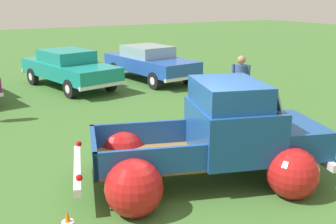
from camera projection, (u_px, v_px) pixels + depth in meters
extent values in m
plane|color=#3D6B2D|center=(198.00, 181.00, 7.82)|extent=(80.00, 80.00, 0.00)
cylinder|color=black|center=(252.00, 142.00, 8.83)|extent=(0.79, 0.45, 0.76)
cylinder|color=silver|center=(252.00, 142.00, 8.83)|extent=(0.40, 0.33, 0.34)
cylinder|color=black|center=(292.00, 175.00, 7.19)|extent=(0.79, 0.45, 0.76)
cylinder|color=silver|center=(292.00, 175.00, 7.19)|extent=(0.40, 0.33, 0.34)
cylinder|color=black|center=(123.00, 151.00, 8.26)|extent=(0.79, 0.45, 0.76)
cylinder|color=silver|center=(123.00, 151.00, 8.26)|extent=(0.40, 0.33, 0.34)
cylinder|color=black|center=(134.00, 190.00, 6.63)|extent=(0.79, 0.45, 0.76)
cylinder|color=silver|center=(134.00, 190.00, 6.63)|extent=(0.40, 0.33, 0.34)
sphere|color=red|center=(122.00, 148.00, 8.29)|extent=(1.21, 1.21, 0.96)
sphere|color=red|center=(134.00, 188.00, 6.56)|extent=(1.21, 1.21, 0.96)
cube|color=olive|center=(149.00, 159.00, 7.48)|extent=(2.43, 2.11, 0.04)
cube|color=#19478C|center=(143.00, 134.00, 8.10)|extent=(1.97, 0.72, 0.50)
cube|color=#19478C|center=(156.00, 162.00, 6.73)|extent=(1.97, 0.72, 0.50)
cube|color=#19478C|center=(201.00, 143.00, 7.62)|extent=(0.56, 1.49, 0.50)
cube|color=#19478C|center=(94.00, 151.00, 7.22)|extent=(0.56, 1.49, 0.50)
cube|color=#19478C|center=(233.00, 129.00, 7.68)|extent=(1.91, 2.07, 0.95)
cube|color=#19478C|center=(229.00, 93.00, 7.47)|extent=(1.58, 1.82, 0.45)
cube|color=#8CADB7|center=(262.00, 93.00, 7.60)|extent=(0.60, 1.43, 0.38)
cube|color=#19478C|center=(283.00, 136.00, 7.94)|extent=(1.70, 1.93, 0.55)
sphere|color=red|center=(251.00, 139.00, 8.84)|extent=(1.16, 1.16, 0.92)
sphere|color=red|center=(293.00, 173.00, 7.15)|extent=(1.16, 1.16, 0.92)
cube|color=silver|center=(77.00, 169.00, 7.24)|extent=(0.74, 1.92, 0.14)
cube|color=silver|center=(307.00, 150.00, 8.14)|extent=(0.74, 1.92, 0.14)
sphere|color=red|center=(79.00, 144.00, 7.95)|extent=(0.14, 0.14, 0.11)
sphere|color=red|center=(79.00, 178.00, 6.46)|extent=(0.14, 0.14, 0.11)
cylinder|color=black|center=(110.00, 82.00, 15.13)|extent=(0.33, 0.69, 0.66)
cylinder|color=silver|center=(110.00, 82.00, 15.13)|extent=(0.27, 0.33, 0.30)
cylinder|color=black|center=(70.00, 89.00, 14.07)|extent=(0.33, 0.69, 0.66)
cylinder|color=silver|center=(70.00, 89.00, 14.07)|extent=(0.27, 0.33, 0.30)
cylinder|color=black|center=(70.00, 71.00, 17.27)|extent=(0.33, 0.69, 0.66)
cylinder|color=silver|center=(70.00, 71.00, 17.27)|extent=(0.27, 0.33, 0.30)
cylinder|color=black|center=(33.00, 76.00, 16.21)|extent=(0.33, 0.69, 0.66)
cylinder|color=silver|center=(33.00, 76.00, 16.21)|extent=(0.27, 0.33, 0.30)
cube|color=teal|center=(70.00, 70.00, 15.57)|extent=(2.66, 4.93, 0.55)
cube|color=teal|center=(66.00, 56.00, 15.56)|extent=(1.89, 2.23, 0.45)
cube|color=silver|center=(43.00, 68.00, 17.28)|extent=(1.82, 0.46, 0.12)
cube|color=silver|center=(103.00, 86.00, 13.99)|extent=(1.82, 0.46, 0.12)
cylinder|color=black|center=(188.00, 76.00, 16.36)|extent=(0.28, 0.68, 0.66)
cylinder|color=silver|center=(188.00, 76.00, 16.36)|extent=(0.25, 0.32, 0.30)
cylinder|color=black|center=(154.00, 81.00, 15.39)|extent=(0.28, 0.68, 0.66)
cylinder|color=silver|center=(154.00, 81.00, 15.39)|extent=(0.25, 0.32, 0.30)
cylinder|color=black|center=(147.00, 66.00, 18.59)|extent=(0.28, 0.68, 0.66)
cylinder|color=silver|center=(147.00, 66.00, 18.59)|extent=(0.25, 0.32, 0.30)
cylinder|color=black|center=(115.00, 70.00, 17.62)|extent=(0.28, 0.68, 0.66)
cylinder|color=silver|center=(115.00, 70.00, 17.62)|extent=(0.25, 0.32, 0.30)
cube|color=blue|center=(150.00, 64.00, 16.89)|extent=(2.31, 4.73, 0.55)
cube|color=#8CADB7|center=(148.00, 51.00, 16.89)|extent=(1.76, 2.08, 0.45)
cube|color=silver|center=(122.00, 63.00, 18.67)|extent=(1.84, 0.32, 0.12)
cube|color=silver|center=(185.00, 78.00, 15.25)|extent=(1.84, 0.32, 0.12)
cylinder|color=black|center=(242.00, 103.00, 11.79)|extent=(0.21, 0.21, 0.88)
cylinder|color=black|center=(236.00, 102.00, 11.84)|extent=(0.21, 0.21, 0.88)
cylinder|color=#334C8C|center=(241.00, 76.00, 11.60)|extent=(0.48, 0.48, 0.66)
cylinder|color=#334C8C|center=(249.00, 76.00, 11.53)|extent=(0.13, 0.13, 0.62)
cylinder|color=#334C8C|center=(233.00, 75.00, 11.66)|extent=(0.13, 0.13, 0.62)
sphere|color=#A87A56|center=(241.00, 60.00, 11.47)|extent=(0.33, 0.33, 0.24)
cylinder|color=white|center=(68.00, 224.00, 5.56)|extent=(0.17, 0.17, 0.08)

